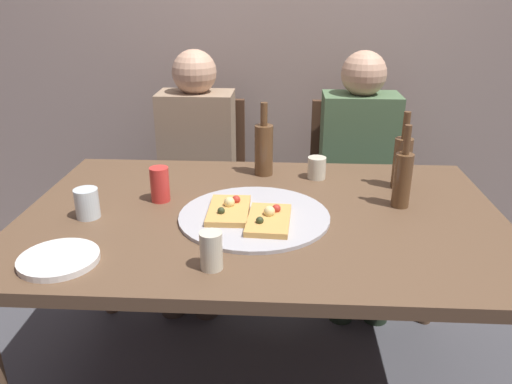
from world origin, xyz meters
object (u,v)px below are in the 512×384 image
(wine_bottle, at_px, (402,161))
(water_bottle, at_px, (264,148))
(pizza_tray, at_px, (254,216))
(chair_right, at_px, (353,181))
(pizza_slice_last, at_px, (269,219))
(tumbler_near, at_px, (211,251))
(tumbler_far, at_px, (87,203))
(chair_left, at_px, (201,178))
(dining_table, at_px, (262,231))
(soda_can, at_px, (160,184))
(guest_in_beanie, at_px, (359,167))
(plate_stack, at_px, (59,259))
(guest_in_sweater, at_px, (195,164))
(pizza_slice_extra, at_px, (229,209))
(wine_glass, at_px, (317,168))
(beer_bottle, at_px, (403,178))

(wine_bottle, relative_size, water_bottle, 0.99)
(pizza_tray, bearing_deg, chair_right, 64.72)
(pizza_slice_last, xyz_separation_m, tumbler_near, (-0.14, -0.26, 0.03))
(pizza_slice_last, distance_m, tumbler_far, 0.59)
(water_bottle, bearing_deg, chair_left, 122.49)
(dining_table, distance_m, soda_can, 0.39)
(pizza_slice_last, xyz_separation_m, water_bottle, (-0.04, 0.47, 0.08))
(dining_table, height_order, guest_in_beanie, guest_in_beanie)
(plate_stack, xyz_separation_m, guest_in_sweater, (0.18, 1.12, -0.11))
(wine_bottle, distance_m, chair_left, 1.13)
(pizza_slice_last, distance_m, pizza_slice_extra, 0.15)
(tumbler_far, distance_m, wine_glass, 0.86)
(chair_right, height_order, guest_in_sweater, guest_in_sweater)
(tumbler_far, xyz_separation_m, guest_in_sweater, (0.20, 0.83, -0.15))
(wine_bottle, bearing_deg, beer_bottle, -101.31)
(beer_bottle, bearing_deg, tumbler_far, -171.85)
(wine_glass, bearing_deg, chair_right, 68.17)
(wine_bottle, relative_size, guest_in_sweater, 0.24)
(dining_table, relative_size, soda_can, 13.00)
(pizza_slice_extra, distance_m, beer_bottle, 0.59)
(pizza_slice_extra, bearing_deg, wine_glass, 50.47)
(pizza_tray, relative_size, pizza_slice_extra, 2.21)
(guest_in_beanie, bearing_deg, beer_bottle, 93.13)
(water_bottle, distance_m, tumbler_near, 0.74)
(pizza_tray, distance_m, beer_bottle, 0.51)
(pizza_slice_last, xyz_separation_m, tumbler_far, (-0.59, 0.03, 0.03))
(wine_bottle, relative_size, plate_stack, 1.32)
(pizza_slice_last, relative_size, water_bottle, 0.79)
(water_bottle, height_order, plate_stack, water_bottle)
(plate_stack, xyz_separation_m, chair_left, (0.18, 1.27, -0.24))
(wine_glass, bearing_deg, plate_stack, -136.79)
(guest_in_sweater, bearing_deg, pizza_tray, 112.56)
(tumbler_far, distance_m, guest_in_sweater, 0.87)
(pizza_slice_last, distance_m, soda_can, 0.42)
(tumbler_near, relative_size, chair_left, 0.12)
(tumbler_near, xyz_separation_m, tumbler_far, (-0.44, 0.29, -0.00))
(wine_glass, bearing_deg, beer_bottle, -43.39)
(beer_bottle, xyz_separation_m, chair_left, (-0.82, 0.83, -0.33))
(tumbler_near, height_order, tumbler_far, tumbler_near)
(wine_bottle, height_order, wine_glass, wine_bottle)
(pizza_slice_extra, bearing_deg, dining_table, 18.29)
(wine_glass, height_order, soda_can, soda_can)
(beer_bottle, bearing_deg, soda_can, 179.98)
(water_bottle, distance_m, soda_can, 0.45)
(pizza_slice_last, xyz_separation_m, chair_right, (0.40, 1.01, -0.25))
(tumbler_far, height_order, guest_in_sweater, guest_in_sweater)
(dining_table, relative_size, pizza_slice_last, 6.99)
(tumbler_near, xyz_separation_m, guest_in_sweater, (-0.24, 1.12, -0.15))
(dining_table, height_order, tumbler_far, tumbler_far)
(pizza_slice_last, height_order, plate_stack, pizza_slice_last)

